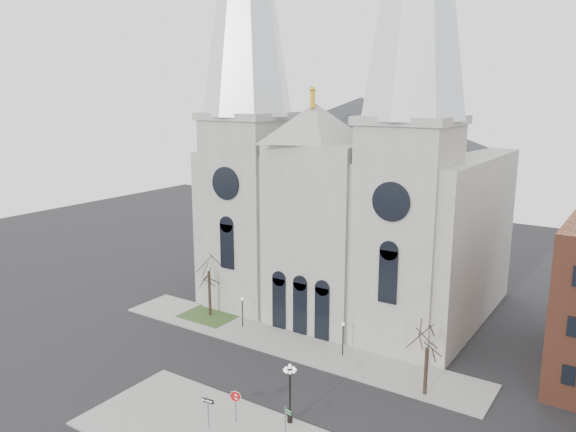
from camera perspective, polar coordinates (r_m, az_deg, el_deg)
The scene contains 13 objects.
ground at distance 49.72m, azimuth -7.48°, elevation -17.14°, with size 160.00×160.00×0.00m, color black.
sidewalk_near at distance 44.78m, azimuth -8.85°, elevation -20.68°, with size 18.00×10.00×0.14m, color gray.
sidewalk_far at distance 57.45m, azimuth -0.11°, elevation -12.71°, with size 40.00×6.00×0.14m, color gray.
grass_patch at distance 64.38m, azimuth -7.90°, elevation -9.98°, with size 6.00×5.00×0.18m, color #2D471E.
cathedral at distance 62.59m, azimuth 5.96°, elevation 6.83°, with size 33.00×26.66×54.00m.
tree_left at distance 62.52m, azimuth -8.05°, elevation -5.31°, with size 3.20×3.20×7.50m.
tree_right at distance 47.92m, azimuth 13.97°, elevation -12.60°, with size 3.20×3.20×6.00m.
ped_lamp_left at distance 60.19m, azimuth -4.66°, elevation -9.22°, with size 0.32×0.32×3.26m.
ped_lamp_right at distance 54.13m, azimuth 5.60°, elevation -11.77°, with size 0.32×0.32×3.26m.
stop_sign at distance 44.35m, azimuth -5.34°, elevation -18.07°, with size 0.92×0.10×2.56m.
globe_lamp at distance 43.52m, azimuth 0.20°, elevation -16.88°, with size 1.18×1.18×4.75m.
one_way_sign at distance 44.12m, azimuth -8.12°, elevation -18.65°, with size 1.04×0.20×2.40m.
street_name_sign at distance 42.79m, azimuth -0.19°, elevation -19.94°, with size 0.73×0.22×2.34m.
Camera 1 is at (28.89, -32.36, 24.29)m, focal length 35.00 mm.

